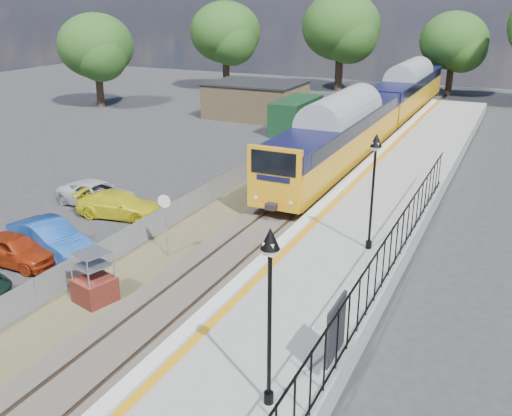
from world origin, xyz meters
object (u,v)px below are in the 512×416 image
Objects in this scene: brick_plinth at (94,278)px; car_white at (98,195)px; train at (381,106)px; car_yellow at (119,205)px; speed_sign at (165,215)px; car_blue at (50,238)px; victorian_lamp_north at (375,165)px; victorian_lamp_south at (270,278)px; car_red at (14,249)px.

brick_plinth reaches higher than car_white.
car_yellow is at bearing -107.59° from train.
car_white reaches higher than car_yellow.
car_white is (-6.68, 3.65, -1.23)m from speed_sign.
car_blue is (-4.58, -1.83, -1.15)m from speed_sign.
car_blue reaches higher than car_white.
victorian_lamp_south is at bearing -88.85° from victorian_lamp_north.
car_white is (-1.96, 0.75, 0.01)m from car_yellow.
victorian_lamp_south is at bearing -52.69° from speed_sign.
car_blue is (-12.58, 5.68, -3.58)m from victorian_lamp_south.
victorian_lamp_south is 10.00m from victorian_lamp_north.
car_yellow is (-12.52, 0.41, -3.68)m from victorian_lamp_north.
car_blue is 4.74m from car_yellow.
brick_plinth is at bearing 158.25° from victorian_lamp_south.
speed_sign is at bearing -131.37° from car_yellow.
car_red is 0.84× the size of car_white.
car_white is at bearing 141.86° from speed_sign.
car_yellow is 0.94× the size of car_white.
victorian_lamp_north is 10.97m from brick_plinth.
victorian_lamp_north reaches higher than car_blue.
victorian_lamp_south is at bearing -117.95° from car_white.
train is at bearing 74.94° from speed_sign.
train reaches higher than car_red.
car_red is 0.87× the size of car_blue.
car_yellow is (-4.72, 2.90, -1.24)m from speed_sign.
speed_sign is at bearing 87.49° from brick_plinth.
speed_sign is (0.19, 4.24, 0.92)m from brick_plinth.
victorian_lamp_south reaches higher than car_blue.
brick_plinth is 8.47m from car_yellow.
victorian_lamp_south is 2.34× the size of brick_plinth.
car_yellow is at bearing 178.12° from victorian_lamp_north.
car_red is at bearing 161.86° from victorian_lamp_south.
car_yellow is at bearing 122.40° from brick_plinth.
victorian_lamp_north is 14.99m from car_white.
victorian_lamp_south is 14.34m from car_red.
brick_plinth is 0.43× the size of car_white.
car_red reaches higher than car_white.
victorian_lamp_north is 0.11× the size of train.
speed_sign is at bearing -95.56° from train.
victorian_lamp_north is at bearing -77.12° from train.
car_white is at bearing 34.21° from car_blue.
car_blue is (-12.38, -4.32, -3.58)m from victorian_lamp_north.
victorian_lamp_south is 1.01× the size of car_white.
train is 23.95m from car_yellow.
car_red is at bearing -157.84° from speed_sign.
victorian_lamp_south is 16.84m from car_yellow.
victorian_lamp_south is 1.67× the size of speed_sign.
speed_sign reaches higher than car_white.
car_blue is (-4.40, 2.41, -0.23)m from brick_plinth.
victorian_lamp_south is at bearing -21.75° from brick_plinth.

